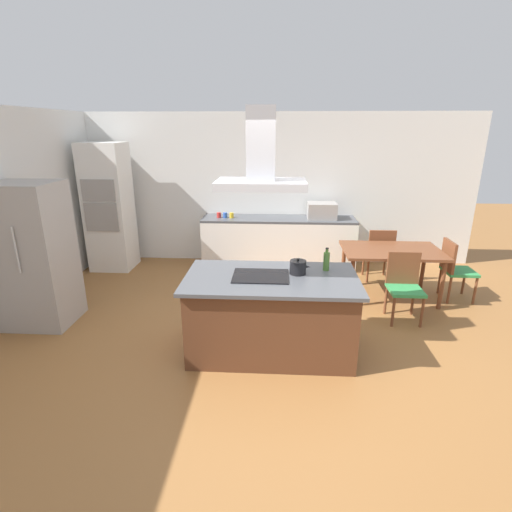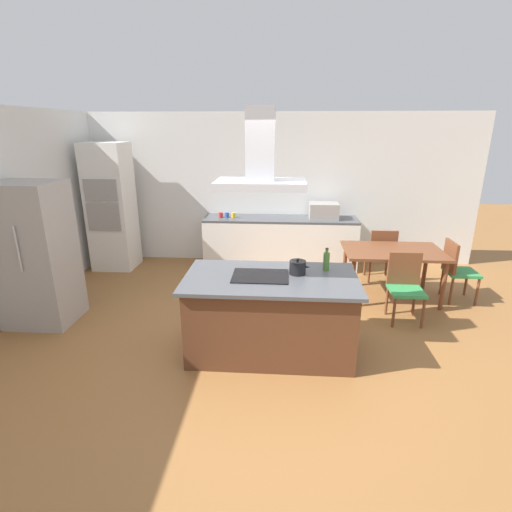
% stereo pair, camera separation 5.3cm
% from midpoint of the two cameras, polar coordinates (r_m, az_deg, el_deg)
% --- Properties ---
extents(ground, '(16.00, 16.00, 0.00)m').
position_cam_midpoint_polar(ground, '(5.93, 2.20, -5.89)').
color(ground, '#936033').
extents(wall_back, '(7.20, 0.10, 2.70)m').
position_cam_midpoint_polar(wall_back, '(7.24, 2.63, 9.71)').
color(wall_back, white).
rests_on(wall_back, ground).
extents(wall_left, '(0.10, 8.80, 2.70)m').
position_cam_midpoint_polar(wall_left, '(6.15, -32.05, 5.41)').
color(wall_left, white).
rests_on(wall_left, ground).
extents(kitchen_island, '(1.87, 1.04, 0.90)m').
position_cam_midpoint_polar(kitchen_island, '(4.38, 1.85, -8.50)').
color(kitchen_island, '#59331E').
rests_on(kitchen_island, ground).
extents(cooktop, '(0.60, 0.44, 0.01)m').
position_cam_midpoint_polar(cooktop, '(4.20, 0.32, -2.95)').
color(cooktop, black).
rests_on(cooktop, kitchen_island).
extents(tea_kettle, '(0.23, 0.18, 0.18)m').
position_cam_midpoint_polar(tea_kettle, '(4.28, 5.83, -1.65)').
color(tea_kettle, black).
rests_on(tea_kettle, kitchen_island).
extents(olive_oil_bottle, '(0.07, 0.07, 0.26)m').
position_cam_midpoint_polar(olive_oil_bottle, '(4.42, 9.95, -0.71)').
color(olive_oil_bottle, '#47722D').
rests_on(olive_oil_bottle, kitchen_island).
extents(back_counter, '(2.72, 0.62, 0.90)m').
position_cam_midpoint_polar(back_counter, '(7.07, 3.07, 2.02)').
color(back_counter, white).
rests_on(back_counter, ground).
extents(countertop_microwave, '(0.50, 0.38, 0.28)m').
position_cam_midpoint_polar(countertop_microwave, '(6.97, 9.42, 6.56)').
color(countertop_microwave, '#9E9993').
rests_on(countertop_microwave, back_counter).
extents(coffee_mug_red, '(0.08, 0.08, 0.09)m').
position_cam_midpoint_polar(coffee_mug_red, '(7.02, -5.68, 6.00)').
color(coffee_mug_red, red).
rests_on(coffee_mug_red, back_counter).
extents(coffee_mug_blue, '(0.08, 0.08, 0.09)m').
position_cam_midpoint_polar(coffee_mug_blue, '(7.00, -4.76, 5.99)').
color(coffee_mug_blue, '#2D56B2').
rests_on(coffee_mug_blue, back_counter).
extents(coffee_mug_yellow, '(0.08, 0.08, 0.09)m').
position_cam_midpoint_polar(coffee_mug_yellow, '(6.97, -3.82, 5.97)').
color(coffee_mug_yellow, gold).
rests_on(coffee_mug_yellow, back_counter).
extents(wall_oven_stack, '(0.70, 0.66, 2.20)m').
position_cam_midpoint_polar(wall_oven_stack, '(7.33, -20.96, 6.65)').
color(wall_oven_stack, white).
rests_on(wall_oven_stack, ground).
extents(refrigerator, '(0.80, 0.73, 1.82)m').
position_cam_midpoint_polar(refrigerator, '(5.61, -30.01, 0.07)').
color(refrigerator, '#9E9993').
rests_on(refrigerator, ground).
extents(dining_table, '(1.40, 0.90, 0.75)m').
position_cam_midpoint_polar(dining_table, '(5.99, 19.02, 0.16)').
color(dining_table, brown).
rests_on(dining_table, ground).
extents(chair_facing_back_wall, '(0.42, 0.42, 0.89)m').
position_cam_midpoint_polar(chair_facing_back_wall, '(6.65, 17.42, 0.64)').
color(chair_facing_back_wall, '#33934C').
rests_on(chair_facing_back_wall, ground).
extents(chair_at_right_end, '(0.42, 0.42, 0.89)m').
position_cam_midpoint_polar(chair_at_right_end, '(6.35, 26.84, -1.36)').
color(chair_at_right_end, '#33934C').
rests_on(chair_at_right_end, ground).
extents(chair_facing_island, '(0.42, 0.42, 0.89)m').
position_cam_midpoint_polar(chair_facing_island, '(5.44, 20.63, -3.60)').
color(chair_facing_island, '#33934C').
rests_on(chair_facing_island, ground).
extents(range_hood, '(0.90, 0.55, 0.78)m').
position_cam_midpoint_polar(range_hood, '(3.93, 0.35, 13.53)').
color(range_hood, '#ADADB2').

